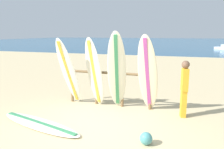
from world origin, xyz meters
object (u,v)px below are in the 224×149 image
at_px(surfboard_leaning_center, 148,74).
at_px(surfboard_leaning_center_left, 117,72).
at_px(surfboard_leaning_left, 95,73).
at_px(surfboard_rack, 109,83).
at_px(surfboard_leaning_far_left, 69,72).
at_px(surfboard_lying_on_sand, 39,124).
at_px(beach_ball, 146,138).
at_px(beachgoer_standing, 184,86).

bearing_deg(surfboard_leaning_center, surfboard_leaning_center_left, -172.22).
relative_size(surfboard_leaning_left, surfboard_leaning_center, 0.96).
xyz_separation_m(surfboard_rack, surfboard_leaning_far_left, (-1.13, -0.44, 0.33)).
bearing_deg(surfboard_rack, surfboard_lying_on_sand, -119.19).
bearing_deg(surfboard_leaning_center_left, surfboard_leaning_center, 7.78).
bearing_deg(beach_ball, surfboard_lying_on_sand, 176.45).
bearing_deg(surfboard_rack, surfboard_leaning_center, -14.06).
bearing_deg(surfboard_leaning_center, surfboard_leaning_far_left, -176.76).
xyz_separation_m(surfboard_leaning_center, beach_ball, (0.30, -1.87, -0.98)).
height_order(surfboard_leaning_left, beachgoer_standing, surfboard_leaning_left).
xyz_separation_m(surfboard_leaning_far_left, surfboard_lying_on_sand, (0.01, -1.57, -1.02)).
bearing_deg(surfboard_leaning_left, surfboard_leaning_far_left, -168.78).
bearing_deg(surfboard_leaning_center_left, surfboard_leaning_far_left, -179.34).
xyz_separation_m(surfboard_leaning_center_left, surfboard_lying_on_sand, (-1.51, -1.59, -1.11)).
relative_size(surfboard_leaning_center_left, beachgoer_standing, 1.51).
relative_size(surfboard_rack, surfboard_leaning_center, 1.20).
distance_m(surfboard_rack, beachgoer_standing, 2.24).
bearing_deg(surfboard_lying_on_sand, surfboard_leaning_far_left, 90.29).
relative_size(surfboard_leaning_far_left, beachgoer_standing, 1.38).
distance_m(surfboard_leaning_far_left, surfboard_leaning_left, 0.79).
distance_m(surfboard_leaning_center, surfboard_lying_on_sand, 3.10).
xyz_separation_m(surfboard_rack, beach_ball, (1.53, -2.18, -0.59)).
height_order(surfboard_rack, surfboard_leaning_far_left, surfboard_leaning_far_left).
relative_size(surfboard_leaning_left, surfboard_lying_on_sand, 0.79).
distance_m(surfboard_leaning_center_left, surfboard_lying_on_sand, 2.46).
bearing_deg(surfboard_leaning_left, surfboard_leaning_center, -0.72).
distance_m(surfboard_leaning_far_left, beach_ball, 3.31).
bearing_deg(surfboard_lying_on_sand, surfboard_rack, 60.81).
bearing_deg(surfboard_leaning_center_left, beach_ball, -56.72).
bearing_deg(surfboard_leaning_left, surfboard_rack, 38.90).
distance_m(surfboard_leaning_left, beach_ball, 2.83).
xyz_separation_m(surfboard_leaning_center, surfboard_lying_on_sand, (-2.36, -1.71, -1.07)).
xyz_separation_m(surfboard_rack, surfboard_leaning_center, (1.23, -0.31, 0.38)).
bearing_deg(surfboard_leaning_center, surfboard_lying_on_sand, -144.09).
height_order(surfboard_leaning_center_left, beach_ball, surfboard_leaning_center_left).
height_order(surfboard_leaning_center_left, surfboard_lying_on_sand, surfboard_leaning_center_left).
height_order(surfboard_leaning_left, surfboard_leaning_center_left, surfboard_leaning_center_left).
height_order(surfboard_rack, surfboard_leaning_center_left, surfboard_leaning_center_left).
bearing_deg(surfboard_leaning_left, beach_ball, -45.06).
height_order(surfboard_rack, beachgoer_standing, beachgoer_standing).
height_order(surfboard_rack, surfboard_leaning_left, surfboard_leaning_left).
bearing_deg(surfboard_lying_on_sand, surfboard_leaning_center, 35.91).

